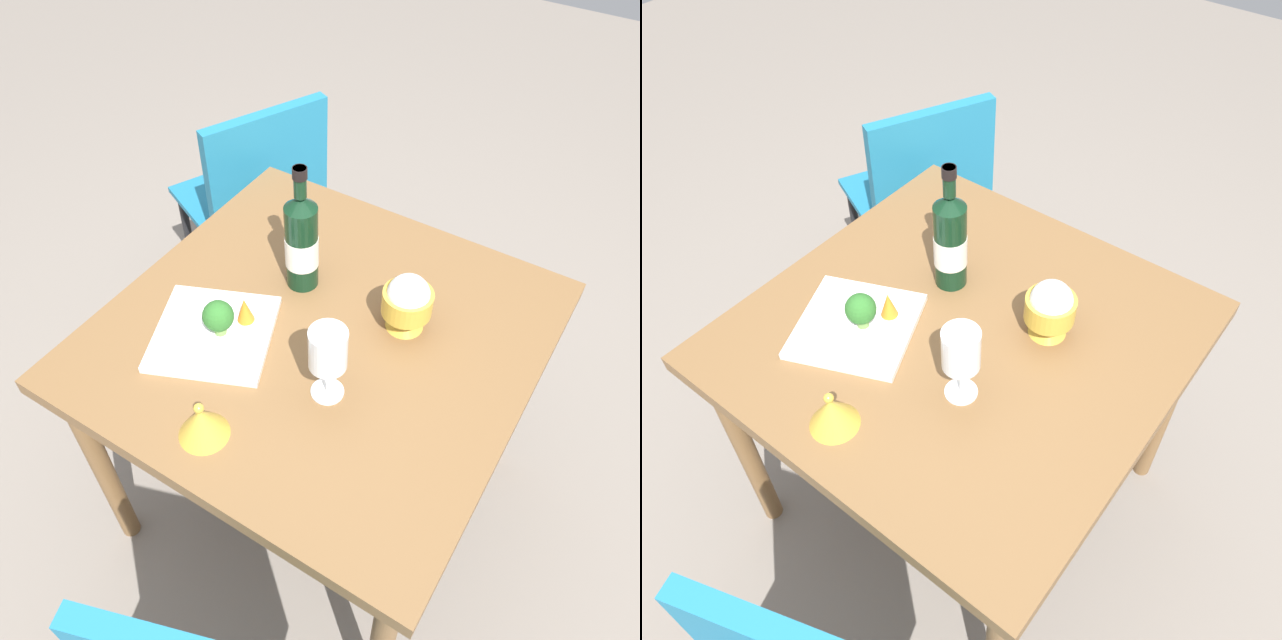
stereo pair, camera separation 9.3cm
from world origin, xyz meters
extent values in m
plane|color=gray|center=(0.00, 0.00, 0.00)|extent=(8.00, 8.00, 0.00)
cube|color=brown|center=(0.00, 0.00, 0.70)|extent=(0.91, 0.91, 0.04)
cylinder|color=brown|center=(-0.40, -0.40, 0.34)|extent=(0.05, 0.05, 0.68)
cylinder|color=brown|center=(0.40, -0.40, 0.34)|extent=(0.05, 0.05, 0.68)
cylinder|color=brown|center=(-0.40, 0.40, 0.34)|extent=(0.05, 0.05, 0.68)
cube|color=teal|center=(-0.59, -0.67, 0.44)|extent=(0.53, 0.53, 0.02)
cube|color=teal|center=(-0.51, -0.51, 0.65)|extent=(0.38, 0.21, 0.40)
cylinder|color=black|center=(-0.51, -0.90, 0.21)|extent=(0.03, 0.03, 0.43)
cylinder|color=black|center=(-0.81, -0.75, 0.21)|extent=(0.03, 0.03, 0.43)
cylinder|color=black|center=(-0.36, -0.59, 0.21)|extent=(0.03, 0.03, 0.43)
cylinder|color=black|center=(-0.67, -0.44, 0.21)|extent=(0.03, 0.03, 0.43)
cylinder|color=black|center=(-0.11, -0.12, 0.83)|extent=(0.08, 0.08, 0.22)
cone|color=black|center=(-0.11, -0.12, 0.96)|extent=(0.08, 0.08, 0.03)
cylinder|color=black|center=(-0.11, -0.12, 1.01)|extent=(0.03, 0.03, 0.07)
cylinder|color=black|center=(-0.11, -0.12, 1.03)|extent=(0.03, 0.03, 0.02)
cylinder|color=silver|center=(-0.11, -0.12, 0.82)|extent=(0.08, 0.08, 0.08)
cylinder|color=white|center=(0.14, 0.10, 0.73)|extent=(0.07, 0.07, 0.00)
cylinder|color=white|center=(0.14, 0.10, 0.77)|extent=(0.01, 0.01, 0.08)
cylinder|color=white|center=(0.14, 0.10, 0.86)|extent=(0.08, 0.08, 0.09)
cone|color=gold|center=(-0.11, 0.15, 0.75)|extent=(0.08, 0.08, 0.04)
cylinder|color=gold|center=(-0.11, 0.15, 0.80)|extent=(0.11, 0.11, 0.05)
sphere|color=white|center=(-0.11, 0.15, 0.82)|extent=(0.09, 0.09, 0.09)
cone|color=gold|center=(0.35, -0.04, 0.76)|extent=(0.10, 0.10, 0.07)
sphere|color=gold|center=(0.35, -0.04, 0.81)|extent=(0.02, 0.02, 0.02)
cube|color=white|center=(0.14, -0.19, 0.73)|extent=(0.33, 0.33, 0.02)
cylinder|color=#729E4C|center=(0.13, -0.17, 0.75)|extent=(0.03, 0.03, 0.03)
sphere|color=#2D6B28|center=(0.13, -0.17, 0.79)|extent=(0.07, 0.07, 0.07)
cone|color=orange|center=(0.07, -0.15, 0.77)|extent=(0.04, 0.04, 0.06)
camera|label=1|loc=(0.80, 0.51, 1.78)|focal=36.20mm
camera|label=2|loc=(0.75, 0.58, 1.78)|focal=36.20mm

